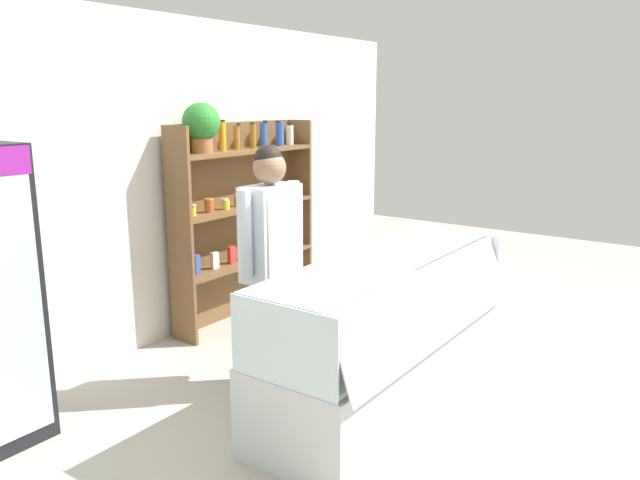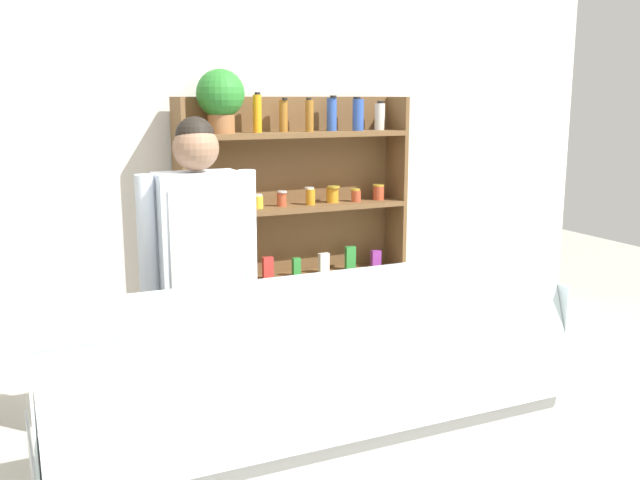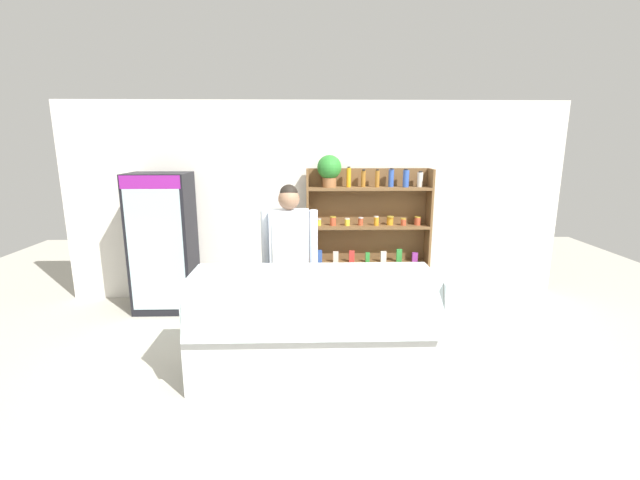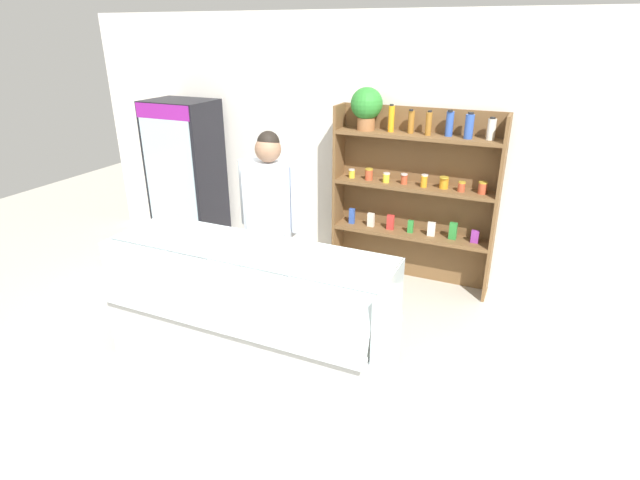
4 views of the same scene
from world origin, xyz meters
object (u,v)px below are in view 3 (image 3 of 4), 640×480
shelving_unit (361,219)px  drinks_fridge (163,243)px  deli_display_case (313,344)px  shop_clerk (290,250)px

shelving_unit → drinks_fridge: bearing=-174.5°
deli_display_case → shop_clerk: bearing=106.8°
drinks_fridge → deli_display_case: size_ratio=0.80×
shelving_unit → shop_clerk: size_ratio=1.16×
drinks_fridge → shelving_unit: (2.58, 0.25, 0.25)m
shelving_unit → deli_display_case: shelving_unit is taller
shelving_unit → shop_clerk: bearing=-128.0°
shop_clerk → deli_display_case: bearing=-73.2°
drinks_fridge → deli_display_case: (1.90, -1.72, -0.58)m
drinks_fridge → shop_clerk: (1.67, -0.93, 0.14)m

